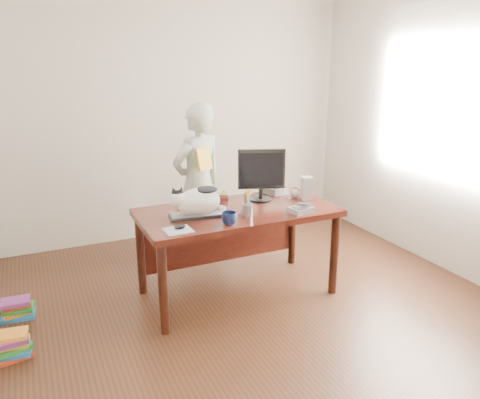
% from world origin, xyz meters
% --- Properties ---
extents(room, '(4.50, 4.50, 4.50)m').
position_xyz_m(room, '(0.00, 0.00, 1.35)').
color(room, black).
rests_on(room, ground).
extents(desk, '(1.60, 0.80, 0.75)m').
position_xyz_m(desk, '(0.00, 0.68, 0.60)').
color(desk, black).
rests_on(desk, ground).
extents(keyboard, '(0.48, 0.25, 0.03)m').
position_xyz_m(keyboard, '(-0.34, 0.57, 0.76)').
color(keyboard, black).
rests_on(keyboard, desk).
extents(cat, '(0.46, 0.27, 0.26)m').
position_xyz_m(cat, '(-0.36, 0.57, 0.88)').
color(cat, white).
rests_on(cat, keyboard).
extents(monitor, '(0.39, 0.25, 0.45)m').
position_xyz_m(monitor, '(0.29, 0.74, 1.01)').
color(monitor, black).
rests_on(monitor, desk).
extents(pen_cup, '(0.10, 0.10, 0.21)m').
position_xyz_m(pen_cup, '(0.01, 0.42, 0.81)').
color(pen_cup, '#939398').
rests_on(pen_cup, desk).
extents(mousepad, '(0.20, 0.18, 0.00)m').
position_xyz_m(mousepad, '(-0.59, 0.34, 0.75)').
color(mousepad, silver).
rests_on(mousepad, desk).
extents(mouse, '(0.09, 0.06, 0.04)m').
position_xyz_m(mouse, '(-0.57, 0.36, 0.77)').
color(mouse, black).
rests_on(mouse, mousepad).
extents(coffee_mug, '(0.17, 0.17, 0.10)m').
position_xyz_m(coffee_mug, '(-0.20, 0.30, 0.80)').
color(coffee_mug, black).
rests_on(coffee_mug, desk).
extents(phone, '(0.20, 0.18, 0.08)m').
position_xyz_m(phone, '(0.43, 0.32, 0.78)').
color(phone, slate).
rests_on(phone, desk).
extents(speaker, '(0.11, 0.12, 0.20)m').
position_xyz_m(speaker, '(0.68, 0.62, 0.85)').
color(speaker, '#9B9B9E').
rests_on(speaker, desk).
extents(baseball, '(0.08, 0.08, 0.08)m').
position_xyz_m(baseball, '(0.60, 0.69, 0.79)').
color(baseball, beige).
rests_on(baseball, desk).
extents(book_stack, '(0.21, 0.16, 0.07)m').
position_xyz_m(book_stack, '(-0.06, 0.94, 0.78)').
color(book_stack, '#431117').
rests_on(book_stack, desk).
extents(calculator, '(0.22, 0.26, 0.07)m').
position_xyz_m(calculator, '(0.51, 0.91, 0.78)').
color(calculator, slate).
rests_on(calculator, desk).
extents(person, '(0.65, 0.54, 1.54)m').
position_xyz_m(person, '(-0.05, 1.41, 0.77)').
color(person, silver).
rests_on(person, ground).
extents(held_book, '(0.17, 0.13, 0.20)m').
position_xyz_m(held_book, '(-0.05, 1.24, 1.05)').
color(held_book, yellow).
rests_on(held_book, person).
extents(book_pile_a, '(0.27, 0.22, 0.18)m').
position_xyz_m(book_pile_a, '(-1.75, 0.40, 0.09)').
color(book_pile_a, '#A63117').
rests_on(book_pile_a, ground).
extents(book_pile_b, '(0.26, 0.20, 0.15)m').
position_xyz_m(book_pile_b, '(-1.72, 0.95, 0.07)').
color(book_pile_b, '#1B5EA2').
rests_on(book_pile_b, ground).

